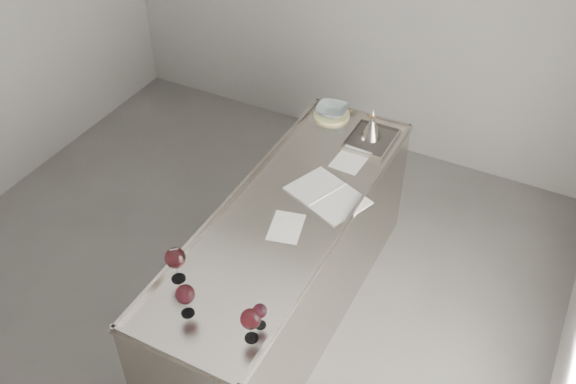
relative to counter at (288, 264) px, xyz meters
The scene contains 12 objects.
room_shell 1.10m from the counter, 148.97° to the right, with size 4.54×5.04×2.84m.
counter is the anchor object (origin of this frame).
wine_glass_left 1.02m from the counter, 109.97° to the right, with size 0.11×0.11×0.22m.
wine_glass_middle 1.12m from the counter, 95.84° to the right, with size 0.10×0.10×0.20m.
wine_glass_right 1.13m from the counter, 73.29° to the right, with size 0.10×0.10×0.20m.
wine_glass_small 1.04m from the counter, 71.59° to the right, with size 0.07×0.07×0.15m.
notebook 0.56m from the counter, 57.19° to the left, with size 0.56×0.48×0.02m.
loose_paper_top 0.82m from the counter, 78.26° to the left, with size 0.20×0.28×0.00m, color silver.
loose_paper_under 0.49m from the counter, 65.78° to the right, with size 0.19×0.27×0.00m, color silver.
trivet 1.20m from the counter, 100.32° to the left, with size 0.26×0.26×0.02m, color beige.
ceramic_bowl 1.21m from the counter, 100.32° to the left, with size 0.23×0.23×0.06m, color gray.
wine_funnel 1.12m from the counter, 80.78° to the left, with size 0.15×0.15×0.23m.
Camera 1 is at (1.84, -2.27, 3.56)m, focal length 40.00 mm.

